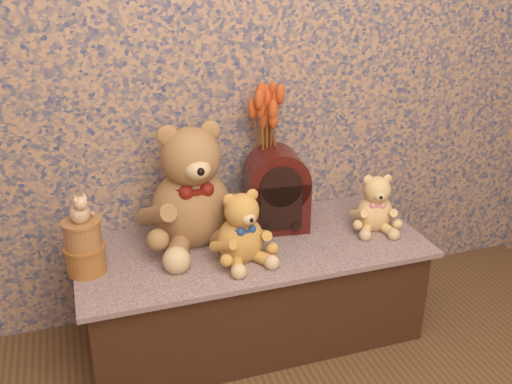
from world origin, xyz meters
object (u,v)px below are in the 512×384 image
at_px(cathedral_radio, 276,189).
at_px(teddy_medium, 240,223).
at_px(teddy_large, 190,179).
at_px(biscuit_tin_lower, 86,259).
at_px(teddy_small, 375,199).
at_px(ceramic_vase, 266,197).
at_px(cat_figurine, 79,206).

bearing_deg(cathedral_radio, teddy_medium, -129.02).
height_order(teddy_large, cathedral_radio, teddy_large).
distance_m(cathedral_radio, biscuit_tin_lower, 0.77).
bearing_deg(cathedral_radio, teddy_small, -11.31).
bearing_deg(biscuit_tin_lower, teddy_medium, -8.25).
bearing_deg(ceramic_vase, cat_figurine, -165.65).
height_order(teddy_large, biscuit_tin_lower, teddy_large).
relative_size(cathedral_radio, ceramic_vase, 1.63).
relative_size(ceramic_vase, cat_figurine, 1.80).
bearing_deg(cathedral_radio, ceramic_vase, 111.69).
relative_size(teddy_small, cat_figurine, 2.19).
height_order(ceramic_vase, biscuit_tin_lower, ceramic_vase).
height_order(teddy_small, biscuit_tin_lower, teddy_small).
bearing_deg(teddy_medium, ceramic_vase, 44.45).
bearing_deg(teddy_small, biscuit_tin_lower, -165.17).
relative_size(teddy_large, teddy_medium, 1.76).
bearing_deg(teddy_medium, teddy_large, 114.08).
distance_m(teddy_medium, cat_figurine, 0.56).
relative_size(biscuit_tin_lower, cat_figurine, 1.19).
distance_m(teddy_large, cat_figurine, 0.43).
bearing_deg(cat_figurine, teddy_medium, -23.53).
distance_m(teddy_small, cathedral_radio, 0.40).
bearing_deg(teddy_large, cat_figurine, -166.07).
relative_size(cathedral_radio, cat_figurine, 2.93).
distance_m(teddy_small, cat_figurine, 1.14).
relative_size(teddy_large, biscuit_tin_lower, 3.74).
height_order(teddy_medium, teddy_small, teddy_medium).
bearing_deg(biscuit_tin_lower, teddy_large, 16.53).
xyz_separation_m(teddy_large, teddy_medium, (0.13, -0.20, -0.11)).
xyz_separation_m(cathedral_radio, ceramic_vase, (-0.02, 0.07, -0.07)).
distance_m(teddy_large, teddy_medium, 0.27).
xyz_separation_m(teddy_small, ceramic_vase, (-0.39, 0.20, -0.02)).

